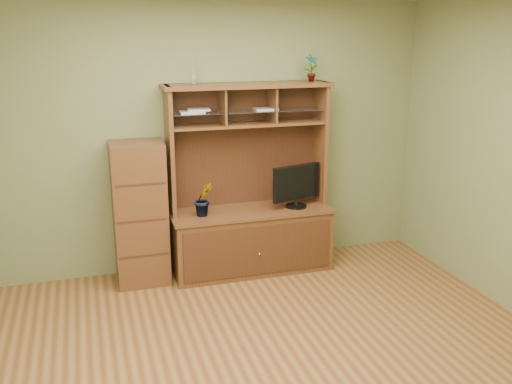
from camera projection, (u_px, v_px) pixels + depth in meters
name	position (u px, v px, depth m)	size (l,w,h in m)	color
room	(276.00, 188.00, 3.91)	(4.54, 4.04, 2.74)	brown
media_hutch	(250.00, 221.00, 5.81)	(1.66, 0.61, 1.90)	#442313
monitor	(297.00, 185.00, 5.77)	(0.54, 0.21, 0.44)	black
orchid_plant	(204.00, 199.00, 5.51)	(0.19, 0.15, 0.34)	#325A1E
top_plant	(311.00, 68.00, 5.66)	(0.14, 0.10, 0.27)	#2A6E26
reed_diffuser	(193.00, 73.00, 5.33)	(0.05, 0.05, 0.27)	silver
magazines	(218.00, 110.00, 5.49)	(0.97, 0.19, 0.04)	#B6B6BB
side_cabinet	(140.00, 213.00, 5.48)	(0.50, 0.45, 1.39)	#442313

